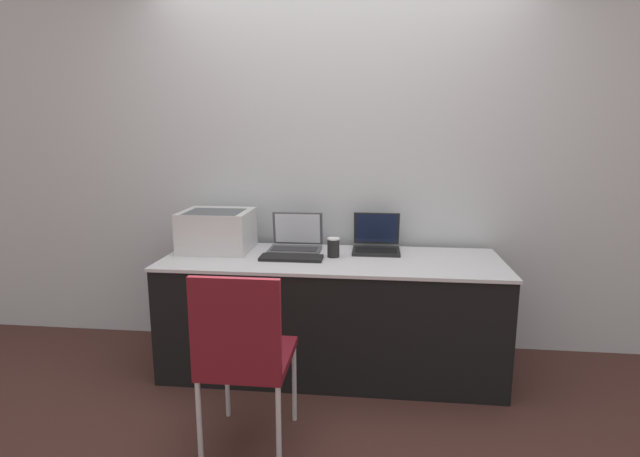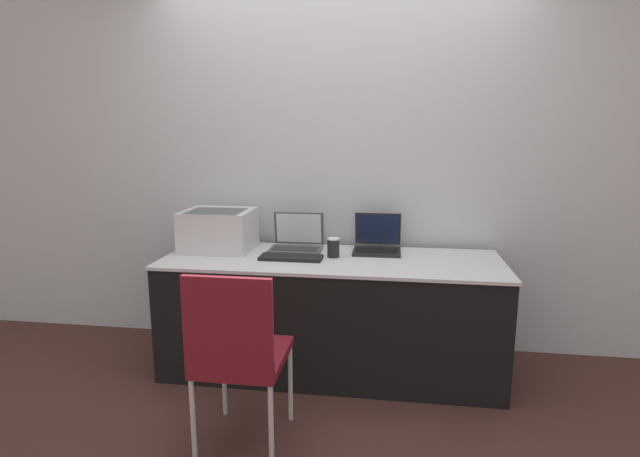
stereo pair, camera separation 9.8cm
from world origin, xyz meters
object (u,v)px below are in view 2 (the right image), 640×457
(printer, at_px, (219,228))
(coffee_cup, at_px, (333,248))
(laptop_left, at_px, (297,242))
(external_keyboard, at_px, (291,258))
(chair, at_px, (238,349))
(laptop_right, at_px, (377,243))

(printer, bearing_deg, coffee_cup, -6.92)
(printer, relative_size, laptop_left, 1.32)
(external_keyboard, distance_m, chair, 0.89)
(external_keyboard, bearing_deg, laptop_left, 92.77)
(laptop_left, distance_m, chair, 1.15)
(chair, bearing_deg, printer, 113.41)
(coffee_cup, xyz_separation_m, chair, (-0.33, -0.95, -0.27))
(external_keyboard, bearing_deg, coffee_cup, 19.68)
(chair, bearing_deg, laptop_right, 62.50)
(laptop_left, bearing_deg, laptop_right, 3.81)
(external_keyboard, bearing_deg, chair, -95.09)
(laptop_right, xyz_separation_m, external_keyboard, (-0.52, -0.29, -0.04))
(printer, bearing_deg, external_keyboard, -19.35)
(external_keyboard, height_order, chair, chair)
(external_keyboard, relative_size, chair, 0.42)
(coffee_cup, height_order, chair, chair)
(external_keyboard, bearing_deg, laptop_right, 29.10)
(printer, distance_m, chair, 1.19)
(printer, xyz_separation_m, external_keyboard, (0.53, -0.19, -0.13))
(printer, xyz_separation_m, coffee_cup, (0.78, -0.10, -0.08))
(printer, xyz_separation_m, chair, (0.45, -1.05, -0.35))
(laptop_left, xyz_separation_m, coffee_cup, (0.27, -0.16, 0.01))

